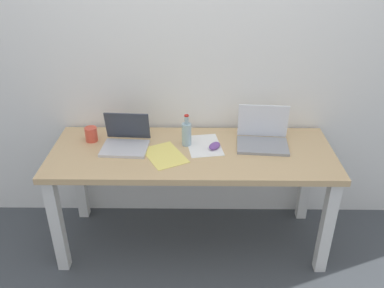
{
  "coord_description": "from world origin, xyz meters",
  "views": [
    {
      "loc": [
        0.02,
        -2.23,
        2.01
      ],
      "look_at": [
        0.0,
        0.0,
        0.78
      ],
      "focal_mm": 37.88,
      "sensor_mm": 36.0,
      "label": 1
    }
  ],
  "objects_px": {
    "computer_mouse": "(215,146)",
    "laptop_right": "(263,137)",
    "laptop_left": "(126,141)",
    "coffee_mug": "(91,134)",
    "desk": "(192,164)",
    "beer_bottle": "(187,133)"
  },
  "relations": [
    {
      "from": "computer_mouse",
      "to": "coffee_mug",
      "type": "height_order",
      "value": "coffee_mug"
    },
    {
      "from": "laptop_left",
      "to": "computer_mouse",
      "type": "bearing_deg",
      "value": -1.31
    },
    {
      "from": "desk",
      "to": "laptop_left",
      "type": "xyz_separation_m",
      "value": [
        -0.43,
        0.05,
        0.14
      ]
    },
    {
      "from": "beer_bottle",
      "to": "laptop_left",
      "type": "bearing_deg",
      "value": -175.32
    },
    {
      "from": "laptop_left",
      "to": "computer_mouse",
      "type": "distance_m",
      "value": 0.57
    },
    {
      "from": "computer_mouse",
      "to": "laptop_left",
      "type": "bearing_deg",
      "value": -149.67
    },
    {
      "from": "coffee_mug",
      "to": "desk",
      "type": "bearing_deg",
      "value": -11.15
    },
    {
      "from": "computer_mouse",
      "to": "laptop_right",
      "type": "bearing_deg",
      "value": 42.6
    },
    {
      "from": "desk",
      "to": "laptop_right",
      "type": "height_order",
      "value": "laptop_right"
    },
    {
      "from": "desk",
      "to": "coffee_mug",
      "type": "distance_m",
      "value": 0.7
    },
    {
      "from": "computer_mouse",
      "to": "desk",
      "type": "bearing_deg",
      "value": -133.92
    },
    {
      "from": "coffee_mug",
      "to": "laptop_left",
      "type": "bearing_deg",
      "value": -18.69
    },
    {
      "from": "desk",
      "to": "computer_mouse",
      "type": "xyz_separation_m",
      "value": [
        0.14,
        0.04,
        0.12
      ]
    },
    {
      "from": "desk",
      "to": "laptop_left",
      "type": "height_order",
      "value": "laptop_left"
    },
    {
      "from": "laptop_right",
      "to": "computer_mouse",
      "type": "xyz_separation_m",
      "value": [
        -0.31,
        -0.06,
        -0.04
      ]
    },
    {
      "from": "laptop_left",
      "to": "coffee_mug",
      "type": "relative_size",
      "value": 3.2
    },
    {
      "from": "laptop_left",
      "to": "laptop_right",
      "type": "bearing_deg",
      "value": 3.08
    },
    {
      "from": "coffee_mug",
      "to": "laptop_right",
      "type": "bearing_deg",
      "value": -1.71
    },
    {
      "from": "laptop_left",
      "to": "computer_mouse",
      "type": "relative_size",
      "value": 3.04
    },
    {
      "from": "laptop_right",
      "to": "coffee_mug",
      "type": "distance_m",
      "value": 1.12
    },
    {
      "from": "laptop_left",
      "to": "beer_bottle",
      "type": "xyz_separation_m",
      "value": [
        0.39,
        0.03,
        0.04
      ]
    },
    {
      "from": "beer_bottle",
      "to": "computer_mouse",
      "type": "distance_m",
      "value": 0.2
    }
  ]
}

